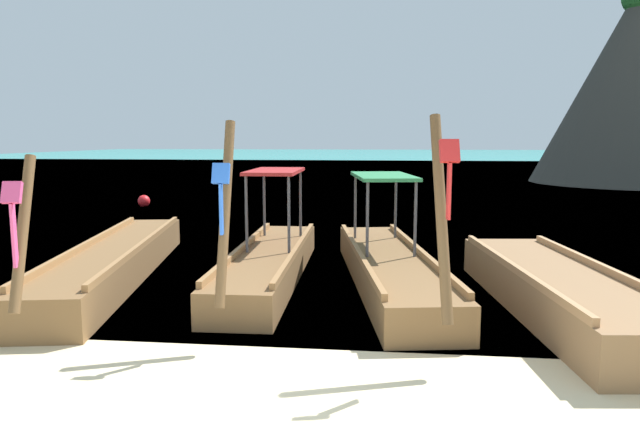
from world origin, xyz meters
name	(u,v)px	position (x,y,z in m)	size (l,w,h in m)	color
sea_water	(375,160)	(0.00, 62.04, 0.00)	(120.00, 120.00, 0.00)	teal
longtail_boat_pink_ribbon	(116,262)	(-3.74, 5.01, 0.30)	(2.25, 7.24, 2.28)	brown
longtail_boat_blue_ribbon	(269,261)	(-1.03, 5.26, 0.33)	(1.20, 6.26, 2.69)	brown
longtail_boat_red_ribbon	(389,266)	(1.06, 5.08, 0.33)	(2.07, 6.65, 2.74)	brown
longtail_boat_yellow_ribbon	(558,291)	(3.42, 3.80, 0.32)	(1.88, 5.62, 2.58)	olive
mooring_buoy_near	(144,201)	(-7.62, 15.08, 0.22)	(0.43, 0.43, 0.43)	red
mooring_buoy_far	(148,227)	(-5.10, 9.58, 0.19)	(0.36, 0.36, 0.36)	white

